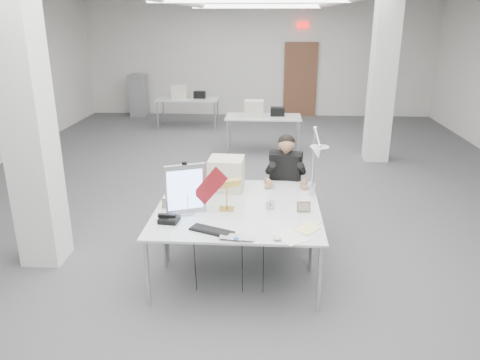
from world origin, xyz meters
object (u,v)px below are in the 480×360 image
object	(u,v)px
office_chair	(285,191)
beige_monitor	(226,174)
desk_phone	(169,220)
monitor	(186,189)
seated_person	(286,168)
bankers_lamp	(227,194)
desk_main	(235,224)
architect_lamp	(315,165)
laptop	(236,240)

from	to	relation	value
office_chair	beige_monitor	distance (m)	0.96
desk_phone	monitor	bearing A→B (deg)	68.56
seated_person	beige_monitor	world-z (taller)	seated_person
seated_person	bankers_lamp	distance (m)	1.28
desk_main	beige_monitor	bearing A→B (deg)	100.07
seated_person	desk_phone	world-z (taller)	seated_person
seated_person	desk_phone	distance (m)	1.91
office_chair	beige_monitor	world-z (taller)	beige_monitor
monitor	architect_lamp	world-z (taller)	architect_lamp
desk_phone	beige_monitor	distance (m)	1.15
monitor	bankers_lamp	xyz separation A→B (m)	(0.43, 0.11, -0.09)
bankers_lamp	beige_monitor	size ratio (longest dim) A/B	0.87
laptop	architect_lamp	bearing A→B (deg)	56.74
desk_main	bankers_lamp	distance (m)	0.42
office_chair	bankers_lamp	bearing A→B (deg)	-108.52
seated_person	monitor	xyz separation A→B (m)	(-1.10, -1.21, 0.13)
seated_person	bankers_lamp	world-z (taller)	seated_person
laptop	beige_monitor	distance (m)	1.45
monitor	architect_lamp	size ratio (longest dim) A/B	0.62
desk_phone	beige_monitor	world-z (taller)	beige_monitor
desk_main	office_chair	size ratio (longest dim) A/B	1.59
desk_main	seated_person	world-z (taller)	seated_person
desk_phone	architect_lamp	size ratio (longest dim) A/B	0.22
office_chair	desk_phone	distance (m)	1.96
office_chair	beige_monitor	bearing A→B (deg)	-134.82
seated_person	beige_monitor	size ratio (longest dim) A/B	2.03
beige_monitor	architect_lamp	xyz separation A→B (m)	(1.03, -0.38, 0.24)
laptop	architect_lamp	xyz separation A→B (m)	(0.81, 1.04, 0.43)
laptop	monitor	bearing A→B (deg)	136.73
desk_phone	architect_lamp	distance (m)	1.71
desk_phone	architect_lamp	bearing A→B (deg)	30.04
desk_phone	seated_person	bearing A→B (deg)	57.02
seated_person	architect_lamp	xyz separation A→B (m)	(0.30, -0.82, 0.29)
monitor	beige_monitor	size ratio (longest dim) A/B	1.32
bankers_lamp	office_chair	bearing A→B (deg)	36.52
bankers_lamp	architect_lamp	world-z (taller)	architect_lamp
desk_main	office_chair	bearing A→B (deg)	69.66
bankers_lamp	seated_person	bearing A→B (deg)	35.39
office_chair	laptop	bearing A→B (deg)	-93.27
beige_monitor	architect_lamp	world-z (taller)	architect_lamp
bankers_lamp	desk_phone	distance (m)	0.69
office_chair	monitor	bearing A→B (deg)	-119.31
architect_lamp	monitor	bearing A→B (deg)	-148.72
monitor	architect_lamp	xyz separation A→B (m)	(1.39, 0.39, 0.17)
desk_main	office_chair	world-z (taller)	office_chair
seated_person	monitor	world-z (taller)	seated_person
bankers_lamp	beige_monitor	distance (m)	0.66
monitor	desk_phone	world-z (taller)	monitor
seated_person	architect_lamp	world-z (taller)	architect_lamp
laptop	architect_lamp	world-z (taller)	architect_lamp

